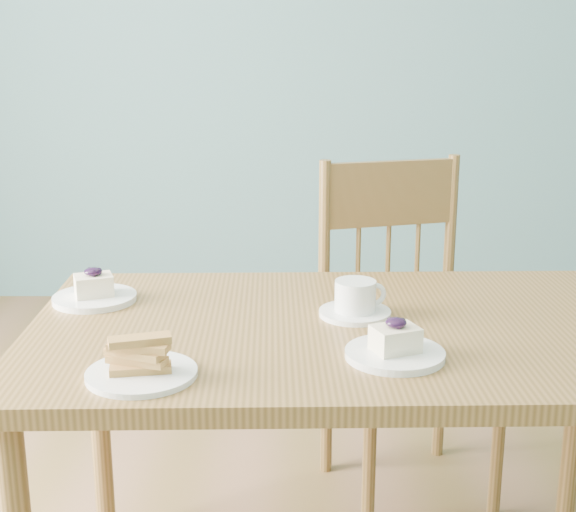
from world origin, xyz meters
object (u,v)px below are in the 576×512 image
(cheesecake_plate_near, at_px, (395,348))
(biscotti_plate, at_px, (141,364))
(dining_table, at_px, (354,357))
(cheesecake_plate_far, at_px, (94,293))
(coffee_cup, at_px, (356,301))
(dining_chair, at_px, (405,329))

(cheesecake_plate_near, xyz_separation_m, biscotti_plate, (-0.44, -0.09, 0.00))
(dining_table, xyz_separation_m, cheesecake_plate_far, (-0.56, 0.14, 0.09))
(coffee_cup, bearing_deg, cheesecake_plate_near, -90.43)
(dining_chair, xyz_separation_m, cheesecake_plate_far, (-0.75, -0.43, 0.24))
(dining_table, height_order, coffee_cup, coffee_cup)
(cheesecake_plate_near, distance_m, cheesecake_plate_far, 0.69)
(dining_table, xyz_separation_m, dining_chair, (0.19, 0.57, -0.15))
(cheesecake_plate_near, bearing_deg, dining_chair, 80.12)
(dining_table, relative_size, cheesecake_plate_near, 7.38)
(cheesecake_plate_near, xyz_separation_m, cheesecake_plate_far, (-0.62, 0.32, 0.00))
(biscotti_plate, bearing_deg, dining_chair, 55.61)
(cheesecake_plate_near, relative_size, coffee_cup, 1.21)
(cheesecake_plate_far, height_order, biscotti_plate, cheesecake_plate_far)
(dining_table, height_order, cheesecake_plate_near, cheesecake_plate_near)
(dining_chair, relative_size, cheesecake_plate_near, 5.21)
(dining_table, height_order, dining_chair, dining_chair)
(coffee_cup, bearing_deg, dining_chair, 57.13)
(dining_table, distance_m, biscotti_plate, 0.47)
(cheesecake_plate_near, bearing_deg, dining_table, 108.46)
(dining_chair, height_order, cheesecake_plate_far, dining_chair)
(dining_chair, bearing_deg, cheesecake_plate_far, -165.94)
(dining_table, xyz_separation_m, biscotti_plate, (-0.38, -0.26, 0.09))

